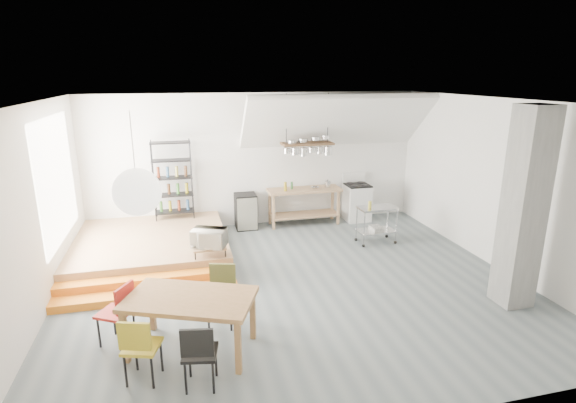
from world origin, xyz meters
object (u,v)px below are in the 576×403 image
object	(u,v)px
rolling_cart	(377,220)
mini_fridge	(246,211)
stove	(357,202)
dining_table	(190,303)

from	to	relation	value
rolling_cart	mini_fridge	xyz separation A→B (m)	(-2.65, 1.66, -0.10)
stove	mini_fridge	size ratio (longest dim) A/B	1.38
dining_table	mini_fridge	bearing A→B (deg)	95.62
mini_fridge	rolling_cart	bearing A→B (deg)	-32.07
rolling_cart	dining_table	bearing A→B (deg)	-144.74
stove	dining_table	xyz separation A→B (m)	(-4.33, -4.74, 0.23)
rolling_cart	mini_fridge	world-z (taller)	mini_fridge
dining_table	mini_fridge	world-z (taller)	mini_fridge
stove	dining_table	bearing A→B (deg)	-132.42
dining_table	rolling_cart	size ratio (longest dim) A/B	2.23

